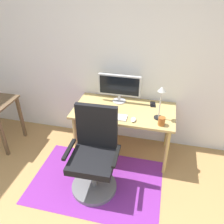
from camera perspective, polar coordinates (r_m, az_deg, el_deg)
wall_back at (r=3.12m, az=3.55°, el=13.98°), size 6.00×0.10×2.60m
area_rug at (r=3.01m, az=-3.78°, el=-16.61°), size 1.58×1.05×0.01m
desk at (r=3.03m, az=2.94°, el=-0.59°), size 1.30×0.68×0.71m
monitor at (r=3.07m, az=1.82°, el=6.29°), size 0.56×0.18×0.38m
keyboard at (r=2.84m, az=-0.64°, el=-1.02°), size 0.43×0.13×0.02m
computer_mouse at (r=2.77m, az=5.27°, el=-1.86°), size 0.06×0.10×0.03m
coffee_cup at (r=2.73m, az=12.07°, el=-2.23°), size 0.08×0.08×0.10m
cell_phone at (r=3.14m, az=9.99°, el=1.86°), size 0.09×0.15×0.01m
desk_lamp at (r=2.73m, az=11.89°, el=3.40°), size 0.11×0.11×0.42m
office_chair at (r=2.69m, az=-4.35°, el=-11.27°), size 0.58×0.53×1.03m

